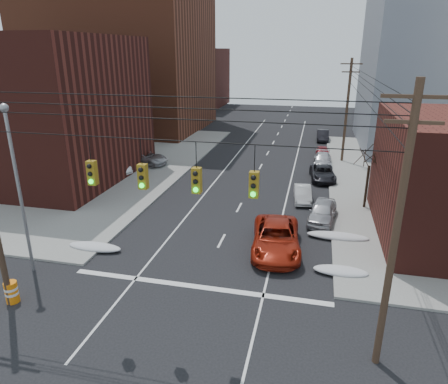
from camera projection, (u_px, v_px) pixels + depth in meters
The scene contains 26 objects.
ground at pixel (148, 381), 15.05m from camera, with size 160.00×160.00×0.00m, color black.
sidewalk_nw at pixel (22, 158), 45.55m from camera, with size 40.00×40.00×0.15m, color gray.
building_brick_tall at pixel (120, 26), 59.13m from camera, with size 24.00×20.00×30.00m, color brown.
building_brick_near at pixel (20, 109), 37.73m from camera, with size 20.00×16.00×13.00m, color #4C1C17.
building_brick_far at pixel (171, 78), 86.43m from camera, with size 22.00×18.00×12.00m, color #4C1C17.
building_glass at pixel (430, 54), 70.41m from camera, with size 20.00×18.00×22.00m, color gray.
utility_pole_right at pixel (396, 230), 14.04m from camera, with size 2.20×0.28×11.00m.
utility_pole_far at pixel (347, 109), 42.46m from camera, with size 2.20×0.28×11.00m.
traffic_signals at pixel (169, 177), 15.34m from camera, with size 17.00×0.42×2.02m.
street_light at pixel (17, 177), 20.71m from camera, with size 0.44×0.44×9.32m.
bare_tree at pixel (367, 180), 30.56m from camera, with size 2.09×2.20×4.93m.
snow_nw at pixel (95, 247), 24.81m from camera, with size 3.50×1.08×0.42m, color silver.
snow_ne at pixel (341, 271), 22.11m from camera, with size 3.00×1.08×0.42m, color silver.
snow_east_far at pixel (338, 236), 26.24m from camera, with size 4.00×1.08×0.42m, color silver.
red_pickup at pixel (276, 238), 24.52m from camera, with size 2.85×6.18×1.72m, color maroon.
parked_car_a at pixel (323, 212), 28.76m from camera, with size 1.79×4.44×1.51m, color #ACADB1.
parked_car_b at pixel (303, 194), 32.74m from camera, with size 1.31×3.74×1.23m, color silver.
parked_car_c at pixel (323, 173), 38.01m from camera, with size 2.20×4.78×1.33m, color black.
parked_car_d at pixel (323, 160), 42.77m from camera, with size 1.83×4.50×1.30m, color #BABABF.
parked_car_e at pixel (323, 152), 45.88m from camera, with size 1.49×3.70×1.26m, color maroon.
parked_car_f at pixel (323, 135), 54.43m from camera, with size 1.53×4.38×1.44m, color black.
lot_car_a at pixel (111, 166), 39.46m from camera, with size 1.54×4.40×1.45m, color white.
lot_car_b at pixel (143, 158), 42.56m from camera, with size 2.47×5.35×1.49m, color #A1A1A6.
lot_car_c at pixel (39, 175), 36.84m from camera, with size 2.04×5.01×1.45m, color black.
lot_car_d at pixel (70, 158), 42.47m from camera, with size 1.69×4.21×1.43m, color #A3A2A7.
construction_barrel at pixel (12, 292), 19.58m from camera, with size 0.78×0.78×1.11m.
Camera 1 is at (5.48, -10.80, 11.79)m, focal length 32.00 mm.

